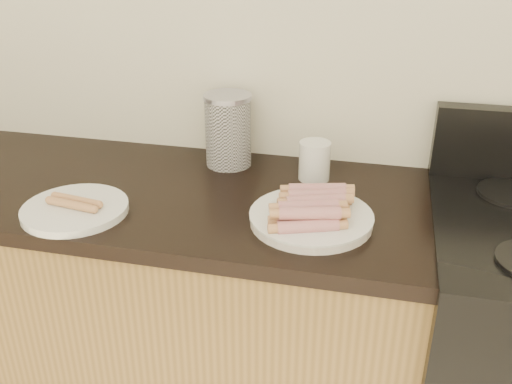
% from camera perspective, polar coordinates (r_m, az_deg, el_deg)
% --- Properties ---
extents(wall_back, '(4.00, 0.04, 2.60)m').
position_cam_1_polar(wall_back, '(1.67, 4.30, 16.35)').
color(wall_back, silver).
rests_on(wall_back, ground).
extents(cabinet_base, '(2.20, 0.59, 0.86)m').
position_cam_1_polar(cabinet_base, '(1.99, -18.87, -10.85)').
color(cabinet_base, olive).
rests_on(cabinet_base, floor).
extents(counter_slab, '(2.20, 0.62, 0.04)m').
position_cam_1_polar(counter_slab, '(1.77, -20.95, 0.95)').
color(counter_slab, black).
rests_on(counter_slab, cabinet_base).
extents(main_plate, '(0.39, 0.39, 0.02)m').
position_cam_1_polar(main_plate, '(1.40, 5.53, -2.73)').
color(main_plate, white).
rests_on(main_plate, counter_slab).
extents(side_plate, '(0.32, 0.32, 0.02)m').
position_cam_1_polar(side_plate, '(1.51, -17.64, -1.66)').
color(side_plate, white).
rests_on(side_plate, counter_slab).
extents(hotdog_pile, '(0.14, 0.23, 0.06)m').
position_cam_1_polar(hotdog_pile, '(1.38, 5.59, -1.38)').
color(hotdog_pile, '#A03637').
rests_on(hotdog_pile, main_plate).
extents(plain_sausages, '(0.14, 0.07, 0.02)m').
position_cam_1_polar(plain_sausages, '(1.50, -17.74, -0.98)').
color(plain_sausages, '#B86734').
rests_on(plain_sausages, side_plate).
extents(canister, '(0.14, 0.14, 0.22)m').
position_cam_1_polar(canister, '(1.68, -2.80, 6.21)').
color(canister, silver).
rests_on(canister, counter_slab).
extents(mug, '(0.10, 0.10, 0.11)m').
position_cam_1_polar(mug, '(1.61, 5.87, 3.12)').
color(mug, white).
rests_on(mug, counter_slab).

